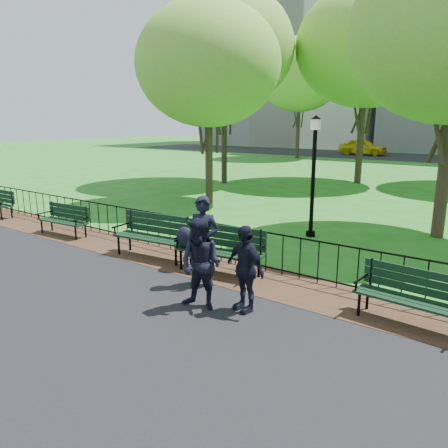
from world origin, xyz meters
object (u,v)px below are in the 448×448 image
Objects in this scene: person_left at (203,242)px; taxi at (363,147)px; tree_far_c at (367,46)px; person_mid at (201,264)px; lamppost at (313,172)px; person_right at (245,268)px; park_bench_main at (207,242)px; park_bench_left_a at (154,231)px; tree_near_w at (208,64)px; park_bench_left_b at (65,217)px; tree_mid_w at (224,48)px; park_bench_right_a at (413,291)px; tree_far_w at (300,75)px.

person_left is 35.46m from taxi.
person_mid is (3.29, -16.82, -5.87)m from tree_far_c.
lamppost reaches higher than person_right.
lamppost is (0.52, 4.02, 1.14)m from park_bench_main.
tree_near_w reaches higher than park_bench_left_a.
lamppost reaches higher than park_bench_left_b.
person_right is (1.24, -5.21, -1.05)m from lamppost.
tree_mid_w is (-7.72, 11.11, 5.90)m from park_bench_main.
person_left is at bearing -11.72° from park_bench_left_b.
park_bench_left_a is 4.66m from lamppost.
person_mid is (-3.09, -1.51, 0.24)m from park_bench_right_a.
park_bench_right_a is 2.70m from person_right.
tree_mid_w is at bearing 140.95° from park_bench_right_a.
park_bench_left_b is 28.51m from tree_far_w.
park_bench_main is 1.11× the size of person_left.
person_mid reaches higher than person_right.
tree_far_c is at bearing 81.15° from person_left.
tree_mid_w is at bearing 143.66° from person_right.
tree_far_c is at bearing 103.50° from lamppost.
person_left is (-0.06, -4.71, -0.91)m from lamppost.
park_bench_main is 30.09m from tree_far_w.
park_bench_left_a is 8.34m from tree_near_w.
tree_far_w is 5.49× the size of person_left.
tree_mid_w is 16.42m from tree_far_w.
park_bench_left_a is (-1.64, 0.06, -0.03)m from park_bench_main.
tree_mid_w is (-6.08, 11.06, 5.93)m from park_bench_left_a.
tree_far_c is (2.70, 9.01, 1.50)m from tree_near_w.
tree_far_c is 6.06× the size of person_mid.
park_bench_left_a reaches higher than park_bench_right_a.
tree_far_w is 9.58m from taxi.
tree_far_c is at bearing 36.84° from tree_mid_w.
lamppost is at bearing 75.10° from park_bench_main.
park_bench_main is 34.68m from taxi.
tree_far_w is (-3.97, 15.93, 0.23)m from tree_mid_w.
person_right is at bearing -26.03° from park_bench_left_a.
tree_far_c reaches higher than person_left.
tree_near_w is 4.97× the size of person_right.
person_left reaches higher than park_bench_right_a.
park_bench_left_a is 1.28× the size of person_mid.
park_bench_left_b is (-5.13, 0.01, -0.13)m from park_bench_main.
person_mid is (1.11, -1.56, 0.14)m from park_bench_main.
lamppost is at bearing 30.84° from park_bench_left_b.
tree_far_c reaches higher than lamppost.
park_bench_left_a is 34.27m from taxi.
tree_far_c is (-2.70, 11.24, 4.86)m from lamppost.
tree_near_w is 1.73× the size of taxi.
tree_mid_w is 5.31× the size of person_left.
lamppost is (2.16, 3.96, 1.17)m from park_bench_left_a.
tree_far_c is at bearing 116.67° from park_bench_right_a.
tree_near_w is (-9.07, 6.30, 4.61)m from park_bench_right_a.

